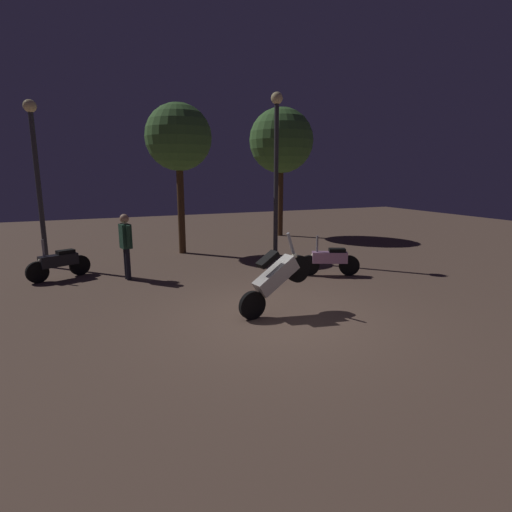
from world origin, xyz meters
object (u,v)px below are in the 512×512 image
(motorcycle_pink_parked_left, at_px, (330,260))
(streetlamp_near, at_px, (36,163))
(motorcycle_black_parked_right, at_px, (59,263))
(motorcycle_white_foreground, at_px, (276,278))
(person_rider_beside, at_px, (126,241))
(streetlamp_far, at_px, (276,157))

(motorcycle_pink_parked_left, xyz_separation_m, streetlamp_near, (-7.25, 4.21, 2.62))
(motorcycle_pink_parked_left, height_order, motorcycle_black_parked_right, same)
(streetlamp_near, bearing_deg, motorcycle_black_parked_right, -75.69)
(motorcycle_white_foreground, distance_m, person_rider_beside, 4.66)
(motorcycle_black_parked_right, bearing_deg, person_rider_beside, 130.64)
(motorcycle_pink_parked_left, bearing_deg, motorcycle_black_parked_right, 4.17)
(motorcycle_white_foreground, bearing_deg, motorcycle_pink_parked_left, 30.02)
(person_rider_beside, xyz_separation_m, streetlamp_far, (4.62, 0.54, 2.21))
(motorcycle_black_parked_right, xyz_separation_m, streetlamp_near, (-0.43, 1.68, 2.62))
(streetlamp_far, bearing_deg, motorcycle_white_foreground, -115.94)
(motorcycle_black_parked_right, bearing_deg, streetlamp_far, 153.53)
(person_rider_beside, relative_size, streetlamp_far, 0.34)
(person_rider_beside, height_order, streetlamp_far, streetlamp_far)
(motorcycle_pink_parked_left, bearing_deg, streetlamp_near, -5.65)
(streetlamp_near, xyz_separation_m, streetlamp_far, (6.72, -1.92, 0.20))
(motorcycle_pink_parked_left, xyz_separation_m, streetlamp_far, (-0.54, 2.30, 2.82))
(motorcycle_white_foreground, xyz_separation_m, streetlamp_near, (-4.53, 6.42, 2.31))
(streetlamp_far, bearing_deg, motorcycle_black_parked_right, 177.88)
(streetlamp_far, bearing_deg, person_rider_beside, -173.31)
(motorcycle_pink_parked_left, xyz_separation_m, motorcycle_black_parked_right, (-6.82, 2.53, 0.00))
(motorcycle_white_foreground, xyz_separation_m, person_rider_beside, (-2.43, 3.96, 0.30))
(streetlamp_near, bearing_deg, streetlamp_far, -15.93)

